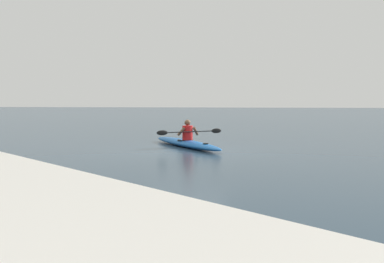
# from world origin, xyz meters

# --- Properties ---
(ground_plane) EXTENTS (160.00, 160.00, 0.00)m
(ground_plane) POSITION_xyz_m (0.00, 0.00, 0.00)
(ground_plane) COLOR #283D4C
(kayak) EXTENTS (3.34, 4.36, 0.26)m
(kayak) POSITION_xyz_m (0.15, -1.13, 0.13)
(kayak) COLOR #1959A5
(kayak) RESTS_ON ground
(kayaker) EXTENTS (2.06, 1.47, 0.71)m
(kayaker) POSITION_xyz_m (0.06, -1.00, 0.55)
(kayaker) COLOR red
(kayaker) RESTS_ON kayak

